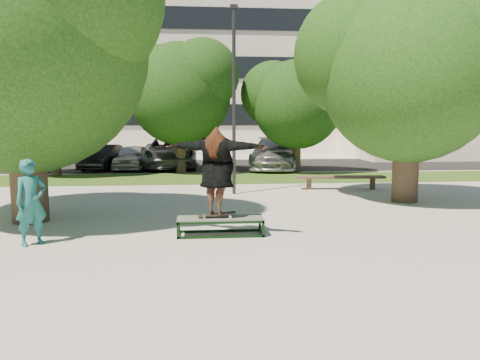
{
  "coord_description": "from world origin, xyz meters",
  "views": [
    {
      "loc": [
        -0.2,
        -10.42,
        2.33
      ],
      "look_at": [
        0.8,
        0.6,
        1.0
      ],
      "focal_mm": 35.0,
      "sensor_mm": 36.0,
      "label": 1
    }
  ],
  "objects": [
    {
      "name": "tree_right",
      "position": [
        5.92,
        3.08,
        4.09
      ],
      "size": [
        6.24,
        5.33,
        6.51
      ],
      "color": "#38281E",
      "rests_on": "ground"
    },
    {
      "name": "lamppost",
      "position": [
        1.0,
        5.0,
        3.15
      ],
      "size": [
        0.25,
        0.15,
        6.11
      ],
      "color": "#2D2D30",
      "rests_on": "ground"
    },
    {
      "name": "bg_tree_mid",
      "position": [
        -1.08,
        12.08,
        4.02
      ],
      "size": [
        5.76,
        4.92,
        6.24
      ],
      "color": "#38281E",
      "rests_on": "ground"
    },
    {
      "name": "grass_strip",
      "position": [
        1.0,
        9.5,
        0.01
      ],
      "size": [
        30.0,
        4.0,
        0.02
      ],
      "primitive_type": "cube",
      "color": "#214413",
      "rests_on": "ground"
    },
    {
      "name": "bench",
      "position": [
        4.9,
        5.78,
        0.4
      ],
      "size": [
        3.15,
        0.59,
        0.48
      ],
      "rotation": [
        0.0,
        0.0,
        -0.06
      ],
      "color": "brown",
      "rests_on": "ground"
    },
    {
      "name": "car_grey",
      "position": [
        -1.72,
        14.42,
        0.8
      ],
      "size": [
        3.06,
        5.93,
        1.6
      ],
      "primitive_type": "imported",
      "rotation": [
        0.0,
        0.0,
        0.07
      ],
      "color": "#5C5C61",
      "rests_on": "asphalt_strip"
    },
    {
      "name": "tree_left",
      "position": [
        -4.29,
        1.09,
        4.42
      ],
      "size": [
        6.96,
        5.95,
        7.12
      ],
      "color": "#38281E",
      "rests_on": "ground"
    },
    {
      "name": "bg_tree_right",
      "position": [
        4.43,
        11.57,
        3.49
      ],
      "size": [
        5.04,
        4.31,
        5.43
      ],
      "color": "#38281E",
      "rests_on": "ground"
    },
    {
      "name": "bystander",
      "position": [
        -3.4,
        -1.25,
        0.84
      ],
      "size": [
        0.72,
        0.71,
        1.67
      ],
      "primitive_type": "imported",
      "rotation": [
        0.0,
        0.0,
        0.74
      ],
      "color": "#1A6461",
      "rests_on": "ground"
    },
    {
      "name": "car_silver_b",
      "position": [
        3.74,
        13.51,
        0.82
      ],
      "size": [
        3.36,
        5.98,
        1.64
      ],
      "primitive_type": "imported",
      "rotation": [
        0.0,
        0.0,
        -0.2
      ],
      "color": "#A2A2A7",
      "rests_on": "asphalt_strip"
    },
    {
      "name": "skater_rig",
      "position": [
        0.19,
        -0.78,
        1.36
      ],
      "size": [
        2.29,
        1.41,
        1.89
      ],
      "rotation": [
        0.0,
        0.0,
        2.75
      ],
      "color": "white",
      "rests_on": "grind_box"
    },
    {
      "name": "office_building",
      "position": [
        -2.0,
        31.98,
        8.0
      ],
      "size": [
        30.0,
        14.12,
        16.0
      ],
      "color": "silver",
      "rests_on": "ground"
    },
    {
      "name": "asphalt_strip",
      "position": [
        0.0,
        16.0,
        0.01
      ],
      "size": [
        40.0,
        8.0,
        0.01
      ],
      "primitive_type": "cube",
      "color": "black",
      "rests_on": "ground"
    },
    {
      "name": "ground",
      "position": [
        0.0,
        0.0,
        0.0
      ],
      "size": [
        120.0,
        120.0,
        0.0
      ],
      "primitive_type": "plane",
      "color": "#A19C94",
      "rests_on": "ground"
    },
    {
      "name": "car_dark",
      "position": [
        -5.0,
        13.89,
        0.64
      ],
      "size": [
        1.89,
        4.01,
        1.27
      ],
      "primitive_type": "imported",
      "rotation": [
        0.0,
        0.0,
        -0.14
      ],
      "color": "black",
      "rests_on": "asphalt_strip"
    },
    {
      "name": "side_building",
      "position": [
        18.0,
        22.0,
        4.0
      ],
      "size": [
        15.0,
        10.0,
        8.0
      ],
      "primitive_type": "cube",
      "color": "silver",
      "rests_on": "ground"
    },
    {
      "name": "car_silver_a",
      "position": [
        -3.5,
        13.75,
        0.64
      ],
      "size": [
        1.81,
        3.87,
        1.28
      ],
      "primitive_type": "imported",
      "rotation": [
        0.0,
        0.0,
        -0.08
      ],
      "color": "#A7A8AC",
      "rests_on": "asphalt_strip"
    },
    {
      "name": "grind_box",
      "position": [
        0.26,
        -0.78,
        0.19
      ],
      "size": [
        1.8,
        0.6,
        0.38
      ],
      "color": "black",
      "rests_on": "ground"
    },
    {
      "name": "bg_tree_left",
      "position": [
        -6.57,
        11.07,
        3.73
      ],
      "size": [
        5.28,
        4.51,
        5.77
      ],
      "color": "#38281E",
      "rests_on": "ground"
    }
  ]
}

